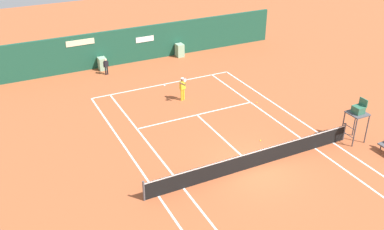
{
  "coord_description": "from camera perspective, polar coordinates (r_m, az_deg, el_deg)",
  "views": [
    {
      "loc": [
        -11.2,
        -15.27,
        12.88
      ],
      "look_at": [
        -0.96,
        5.17,
        0.8
      ],
      "focal_mm": 41.13,
      "sensor_mm": 36.0,
      "label": 1
    }
  ],
  "objects": [
    {
      "name": "ground_plane",
      "position": [
        23.29,
        7.24,
        -5.97
      ],
      "size": [
        80.0,
        80.0,
        0.01
      ],
      "color": "#A8512D"
    },
    {
      "name": "tennis_net",
      "position": [
        22.62,
        8.11,
        -5.61
      ],
      "size": [
        12.1,
        0.1,
        1.07
      ],
      "color": "#4C4C51",
      "rests_on": "ground_plane"
    },
    {
      "name": "sponsor_back_wall",
      "position": [
        36.03,
        -7.11,
        9.01
      ],
      "size": [
        25.0,
        1.02,
        2.82
      ],
      "color": "#194C38",
      "rests_on": "ground_plane"
    },
    {
      "name": "umpire_chair",
      "position": [
        25.66,
        20.69,
        0.24
      ],
      "size": [
        1.0,
        1.0,
        2.57
      ],
      "rotation": [
        0.0,
        0.0,
        1.57
      ],
      "color": "#47474C",
      "rests_on": "ground_plane"
    },
    {
      "name": "player_on_baseline",
      "position": [
        29.07,
        -1.21,
        3.66
      ],
      "size": [
        0.52,
        0.78,
        1.83
      ],
      "rotation": [
        0.0,
        0.0,
        3.39
      ],
      "color": "yellow",
      "rests_on": "ground_plane"
    },
    {
      "name": "ball_kid_left_post",
      "position": [
        33.89,
        -11.08,
        6.31
      ],
      "size": [
        0.42,
        0.19,
        1.27
      ],
      "rotation": [
        0.0,
        0.0,
        3.25
      ],
      "color": "black",
      "rests_on": "ground_plane"
    },
    {
      "name": "tennis_ball_by_sideline",
      "position": [
        29.37,
        8.4,
        1.6
      ],
      "size": [
        0.07,
        0.07,
        0.07
      ],
      "primitive_type": "sphere",
      "color": "#CCE033",
      "rests_on": "ground_plane"
    },
    {
      "name": "tennis_ball_near_service_line",
      "position": [
        25.11,
        8.86,
        -3.28
      ],
      "size": [
        0.07,
        0.07,
        0.07
      ],
      "primitive_type": "sphere",
      "color": "#CCE033",
      "rests_on": "ground_plane"
    }
  ]
}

